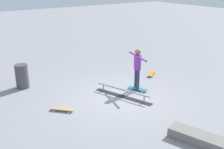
{
  "coord_description": "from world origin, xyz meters",
  "views": [
    {
      "loc": [
        -7.51,
        5.72,
        4.31
      ],
      "look_at": [
        0.01,
        0.44,
        1.0
      ],
      "focal_mm": 43.93,
      "sensor_mm": 36.0,
      "label": 1
    }
  ],
  "objects_px": {
    "grind_rail": "(123,94)",
    "trash_bin": "(22,76)",
    "loose_skateboard_natural": "(62,109)",
    "loose_skateboard_orange": "(151,74)",
    "skateboard_main": "(138,89)",
    "skater_main": "(137,66)",
    "skate_ledge": "(201,139)"
  },
  "relations": [
    {
      "from": "skate_ledge",
      "to": "skateboard_main",
      "type": "relative_size",
      "value": 2.17
    },
    {
      "from": "loose_skateboard_natural",
      "to": "skater_main",
      "type": "bearing_deg",
      "value": 46.67
    },
    {
      "from": "skater_main",
      "to": "loose_skateboard_natural",
      "type": "xyz_separation_m",
      "value": [
        0.02,
        3.24,
        -0.91
      ]
    },
    {
      "from": "grind_rail",
      "to": "skateboard_main",
      "type": "relative_size",
      "value": 2.95
    },
    {
      "from": "loose_skateboard_orange",
      "to": "loose_skateboard_natural",
      "type": "height_order",
      "value": "same"
    },
    {
      "from": "skate_ledge",
      "to": "loose_skateboard_natural",
      "type": "bearing_deg",
      "value": 29.89
    },
    {
      "from": "loose_skateboard_orange",
      "to": "skateboard_main",
      "type": "bearing_deg",
      "value": -3.16
    },
    {
      "from": "skateboard_main",
      "to": "loose_skateboard_orange",
      "type": "relative_size",
      "value": 1.05
    },
    {
      "from": "grind_rail",
      "to": "skater_main",
      "type": "relative_size",
      "value": 1.42
    },
    {
      "from": "skater_main",
      "to": "loose_skateboard_orange",
      "type": "distance_m",
      "value": 2.13
    },
    {
      "from": "skate_ledge",
      "to": "trash_bin",
      "type": "distance_m",
      "value": 7.28
    },
    {
      "from": "skateboard_main",
      "to": "loose_skateboard_natural",
      "type": "relative_size",
      "value": 1.13
    },
    {
      "from": "grind_rail",
      "to": "loose_skateboard_orange",
      "type": "relative_size",
      "value": 3.11
    },
    {
      "from": "skateboard_main",
      "to": "loose_skateboard_orange",
      "type": "xyz_separation_m",
      "value": [
        1.01,
        -1.68,
        0.0
      ]
    },
    {
      "from": "loose_skateboard_orange",
      "to": "loose_skateboard_natural",
      "type": "bearing_deg",
      "value": -23.59
    },
    {
      "from": "trash_bin",
      "to": "skater_main",
      "type": "bearing_deg",
      "value": -128.0
    },
    {
      "from": "skate_ledge",
      "to": "skateboard_main",
      "type": "xyz_separation_m",
      "value": [
        3.83,
        -0.98,
        -0.06
      ]
    },
    {
      "from": "grind_rail",
      "to": "skater_main",
      "type": "xyz_separation_m",
      "value": [
        0.23,
        -0.87,
        0.85
      ]
    },
    {
      "from": "skateboard_main",
      "to": "skate_ledge",
      "type": "bearing_deg",
      "value": 143.22
    },
    {
      "from": "grind_rail",
      "to": "skate_ledge",
      "type": "relative_size",
      "value": 1.36
    },
    {
      "from": "skater_main",
      "to": "trash_bin",
      "type": "height_order",
      "value": "skater_main"
    },
    {
      "from": "grind_rail",
      "to": "trash_bin",
      "type": "distance_m",
      "value": 4.18
    },
    {
      "from": "grind_rail",
      "to": "loose_skateboard_orange",
      "type": "bearing_deg",
      "value": -84.47
    },
    {
      "from": "skater_main",
      "to": "loose_skateboard_natural",
      "type": "distance_m",
      "value": 3.37
    },
    {
      "from": "skater_main",
      "to": "loose_skateboard_natural",
      "type": "bearing_deg",
      "value": -77.39
    },
    {
      "from": "trash_bin",
      "to": "loose_skateboard_natural",
      "type": "bearing_deg",
      "value": -171.65
    },
    {
      "from": "loose_skateboard_orange",
      "to": "skate_ledge",
      "type": "bearing_deg",
      "value": 27.05
    },
    {
      "from": "skateboard_main",
      "to": "loose_skateboard_orange",
      "type": "distance_m",
      "value": 1.96
    },
    {
      "from": "skater_main",
      "to": "skateboard_main",
      "type": "relative_size",
      "value": 2.08
    },
    {
      "from": "grind_rail",
      "to": "loose_skateboard_natural",
      "type": "bearing_deg",
      "value": 64.94
    },
    {
      "from": "skate_ledge",
      "to": "loose_skateboard_orange",
      "type": "height_order",
      "value": "skate_ledge"
    },
    {
      "from": "loose_skateboard_natural",
      "to": "trash_bin",
      "type": "distance_m",
      "value": 2.89
    }
  ]
}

